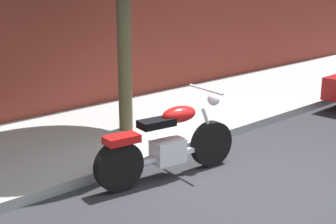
{
  "coord_description": "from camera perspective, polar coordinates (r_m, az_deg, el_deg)",
  "views": [
    {
      "loc": [
        -4.7,
        -3.81,
        2.64
      ],
      "look_at": [
        -0.52,
        0.7,
        0.92
      ],
      "focal_mm": 52.28,
      "sensor_mm": 36.0,
      "label": 1
    }
  ],
  "objects": [
    {
      "name": "motorcycle",
      "position": [
        6.53,
        -0.03,
        -3.85
      ],
      "size": [
        2.15,
        0.74,
        1.15
      ],
      "color": "black",
      "rests_on": "ground"
    },
    {
      "name": "sidewalk",
      "position": [
        8.42,
        -6.6,
        -2.25
      ],
      "size": [
        25.3,
        2.94,
        0.14
      ],
      "primitive_type": "cube",
      "color": "#979797",
      "rests_on": "ground"
    },
    {
      "name": "ground_plane",
      "position": [
        6.6,
        7.52,
        -8.07
      ],
      "size": [
        60.0,
        60.0,
        0.0
      ],
      "primitive_type": "plane",
      "color": "#28282D"
    }
  ]
}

